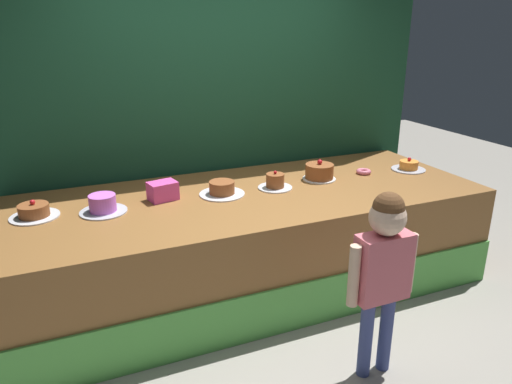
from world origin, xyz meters
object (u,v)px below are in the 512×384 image
(cake_center_right, at_px, (275,182))
(cake_right, at_px, (319,172))
(cake_left, at_px, (103,205))
(cake_far_right, at_px, (409,166))
(child_figure, at_px, (383,261))
(cake_far_left, at_px, (34,212))
(donut, at_px, (364,172))
(pink_box, at_px, (163,191))
(cake_center_left, at_px, (222,189))

(cake_center_right, distance_m, cake_right, 0.45)
(cake_left, relative_size, cake_center_right, 1.18)
(cake_far_right, bearing_deg, child_figure, -134.19)
(cake_far_left, bearing_deg, cake_center_right, -3.02)
(donut, relative_size, cake_right, 0.46)
(cake_center_right, distance_m, cake_far_right, 1.33)
(pink_box, height_order, cake_left, pink_box)
(cake_center_right, relative_size, cake_right, 0.98)
(cake_left, xyz_separation_m, cake_far_right, (2.67, -0.02, -0.02))
(child_figure, relative_size, pink_box, 5.78)
(child_figure, xyz_separation_m, cake_far_right, (1.27, 1.31, 0.07))
(child_figure, relative_size, cake_far_left, 3.62)
(cake_right, bearing_deg, child_figure, -105.40)
(cake_center_right, relative_size, cake_far_right, 0.91)
(cake_right, bearing_deg, cake_center_right, -171.99)
(child_figure, xyz_separation_m, donut, (0.82, 1.37, 0.05))
(pink_box, height_order, cake_far_left, pink_box)
(pink_box, distance_m, cake_far_left, 0.89)
(cake_left, relative_size, cake_far_right, 1.08)
(child_figure, bearing_deg, donut, 58.89)
(cake_far_left, distance_m, cake_far_right, 3.11)
(pink_box, distance_m, cake_center_right, 0.89)
(cake_far_right, bearing_deg, cake_far_left, 178.04)
(pink_box, height_order, cake_far_right, pink_box)
(cake_center_left, xyz_separation_m, cake_right, (0.89, 0.04, 0.02))
(child_figure, xyz_separation_m, cake_left, (-1.40, 1.32, 0.09))
(cake_center_left, distance_m, cake_far_right, 1.78)
(pink_box, height_order, cake_right, cake_right)
(cake_far_right, bearing_deg, donut, 172.17)
(donut, bearing_deg, cake_far_right, -7.83)
(pink_box, relative_size, cake_far_left, 0.63)
(cake_left, bearing_deg, donut, 1.15)
(donut, relative_size, cake_far_left, 0.40)
(cake_far_left, distance_m, cake_right, 2.22)
(donut, relative_size, cake_center_right, 0.47)
(cake_far_right, bearing_deg, cake_right, 175.15)
(donut, xyz_separation_m, cake_left, (-2.22, -0.04, 0.04))
(cake_center_left, relative_size, cake_right, 1.24)
(donut, bearing_deg, child_figure, -121.11)
(child_figure, distance_m, cake_left, 1.93)
(cake_far_left, xyz_separation_m, cake_far_right, (3.11, -0.11, -0.01))
(cake_far_left, height_order, cake_center_left, cake_far_left)
(cake_far_left, height_order, cake_far_right, cake_far_left)
(cake_right, xyz_separation_m, cake_far_right, (0.89, -0.08, -0.03))
(cake_center_left, bearing_deg, cake_far_right, -1.17)
(cake_far_left, height_order, cake_left, same)
(cake_center_left, bearing_deg, cake_center_right, -3.03)
(cake_left, distance_m, cake_right, 1.78)
(cake_far_left, xyz_separation_m, cake_left, (0.44, -0.09, 0.01))
(pink_box, height_order, cake_center_left, pink_box)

